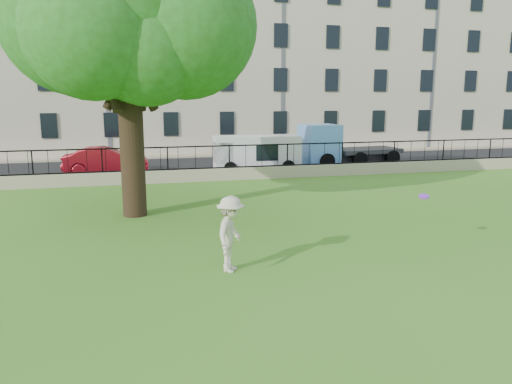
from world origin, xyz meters
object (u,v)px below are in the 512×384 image
object	(u,v)px
frisbee	(424,196)
white_van	(257,154)
red_sedan	(106,161)
tree	(121,8)
man	(231,234)
blue_truck	(348,145)

from	to	relation	value
frisbee	white_van	world-z (taller)	white_van
red_sedan	tree	bearing A→B (deg)	-170.89
man	blue_truck	world-z (taller)	blue_truck
frisbee	man	bearing A→B (deg)	-178.53
tree	white_van	xyz separation A→B (m)	(6.77, 8.78, -5.93)
tree	white_van	bearing A→B (deg)	52.34
frisbee	red_sedan	bearing A→B (deg)	118.37
frisbee	red_sedan	size ratio (longest dim) A/B	0.06
tree	red_sedan	world-z (taller)	tree
red_sedan	white_van	distance (m)	8.04
man	white_van	world-z (taller)	white_van
white_van	tree	bearing A→B (deg)	-124.16
tree	man	size ratio (longest dim) A/B	5.65
tree	red_sedan	bearing A→B (deg)	96.98
red_sedan	blue_truck	world-z (taller)	blue_truck
man	white_van	xyz separation A→B (m)	(4.50, 15.18, 0.06)
tree	white_van	size ratio (longest dim) A/B	2.23
tree	white_van	world-z (taller)	tree
man	tree	bearing A→B (deg)	47.58
frisbee	blue_truck	distance (m)	16.87
tree	blue_truck	size ratio (longest dim) A/B	1.76
frisbee	red_sedan	world-z (taller)	frisbee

